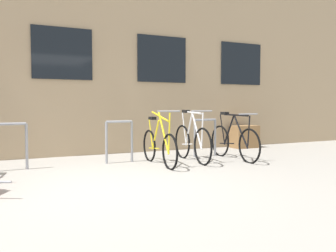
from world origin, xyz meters
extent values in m
plane|color=#9E998E|center=(0.00, 0.00, 0.00)|extent=(42.00, 42.00, 0.00)
cube|color=tan|center=(0.00, 6.89, 2.95)|extent=(28.00, 7.38, 5.90)
cube|color=black|center=(0.00, 3.18, 2.29)|extent=(1.30, 0.04, 1.14)
cube|color=black|center=(2.40, 3.18, 2.29)|extent=(1.30, 0.04, 1.14)
cube|color=black|center=(4.80, 3.18, 2.29)|extent=(1.30, 0.04, 1.14)
cylinder|color=gray|center=(-0.86, 1.90, 0.41)|extent=(0.05, 0.05, 0.82)
cylinder|color=gray|center=(-1.12, 1.90, 0.82)|extent=(0.53, 0.05, 0.05)
cylinder|color=gray|center=(0.61, 1.90, 0.41)|extent=(0.05, 0.05, 0.82)
cylinder|color=gray|center=(1.14, 1.90, 0.41)|extent=(0.05, 0.05, 0.82)
cylinder|color=gray|center=(0.88, 1.90, 0.82)|extent=(0.53, 0.05, 0.05)
cylinder|color=gray|center=(2.61, 1.90, 0.41)|extent=(0.05, 0.05, 0.82)
cylinder|color=gray|center=(3.14, 1.90, 0.41)|extent=(0.05, 0.05, 0.82)
cylinder|color=gray|center=(2.88, 1.90, 0.82)|extent=(0.53, 0.05, 0.05)
torus|color=black|center=(3.23, 1.83, 0.34)|extent=(0.06, 0.72, 0.72)
torus|color=black|center=(3.20, 0.74, 0.34)|extent=(0.06, 0.72, 0.72)
cylinder|color=black|center=(3.21, 1.03, 0.62)|extent=(0.05, 0.53, 0.68)
cylinder|color=black|center=(3.22, 1.46, 0.61)|extent=(0.05, 0.40, 0.67)
cylinder|color=black|center=(3.21, 1.22, 0.94)|extent=(0.06, 0.86, 0.04)
cylinder|color=black|center=(3.22, 1.55, 0.31)|extent=(0.04, 0.55, 0.07)
cylinder|color=black|center=(3.23, 1.74, 0.64)|extent=(0.03, 0.20, 0.61)
cylinder|color=black|center=(3.20, 0.76, 0.64)|extent=(0.03, 0.08, 0.61)
cube|color=black|center=(3.23, 1.65, 0.97)|extent=(0.11, 0.20, 0.06)
cylinder|color=gray|center=(3.20, 0.79, 0.98)|extent=(0.44, 0.04, 0.03)
torus|color=black|center=(2.32, 1.92, 0.35)|extent=(0.09, 0.74, 0.74)
torus|color=black|center=(2.26, 0.96, 0.35)|extent=(0.09, 0.74, 0.74)
cylinder|color=silver|center=(2.27, 1.22, 0.66)|extent=(0.06, 0.47, 0.73)
cylinder|color=silver|center=(2.30, 1.59, 0.65)|extent=(0.06, 0.34, 0.71)
cylinder|color=silver|center=(2.28, 1.38, 1.00)|extent=(0.08, 0.74, 0.06)
cylinder|color=silver|center=(2.30, 1.68, 0.33)|extent=(0.05, 0.49, 0.08)
cylinder|color=silver|center=(2.31, 1.83, 0.67)|extent=(0.04, 0.20, 0.65)
cylinder|color=silver|center=(2.26, 0.98, 0.68)|extent=(0.03, 0.08, 0.66)
cube|color=black|center=(2.31, 1.74, 1.02)|extent=(0.11, 0.21, 0.06)
cylinder|color=gray|center=(2.26, 1.01, 1.04)|extent=(0.44, 0.05, 0.03)
torus|color=black|center=(1.50, 1.84, 0.31)|extent=(0.06, 0.67, 0.67)
torus|color=black|center=(1.47, 0.78, 0.31)|extent=(0.06, 0.67, 0.67)
cylinder|color=yellow|center=(1.48, 1.07, 0.64)|extent=(0.05, 0.51, 0.77)
cylinder|color=yellow|center=(1.49, 1.49, 0.56)|extent=(0.05, 0.38, 0.61)
cylinder|color=yellow|center=(1.48, 1.25, 0.94)|extent=(0.06, 0.83, 0.19)
cylinder|color=yellow|center=(1.49, 1.58, 0.29)|extent=(0.04, 0.53, 0.07)
cylinder|color=yellow|center=(1.50, 1.75, 0.59)|extent=(0.03, 0.20, 0.55)
cylinder|color=yellow|center=(1.47, 0.81, 0.67)|extent=(0.03, 0.08, 0.70)
cube|color=black|center=(1.50, 1.66, 0.89)|extent=(0.11, 0.20, 0.06)
cylinder|color=gray|center=(1.47, 0.83, 1.05)|extent=(0.44, 0.04, 0.03)
cube|color=olive|center=(4.69, 2.85, 0.30)|extent=(0.70, 0.44, 0.60)
camera|label=1|loc=(-1.28, -4.97, 1.17)|focal=38.20mm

